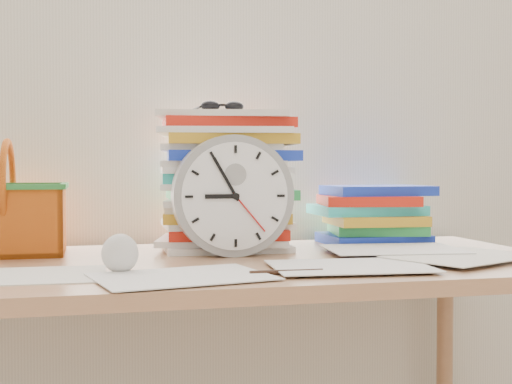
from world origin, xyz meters
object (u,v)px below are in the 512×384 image
object	(u,v)px
book_stack	(372,215)
basket	(8,198)
paper_stack	(227,181)
clock	(233,196)
desk	(237,295)

from	to	relation	value
book_stack	basket	distance (m)	0.88
basket	book_stack	bearing A→B (deg)	2.36
paper_stack	clock	distance (m)	0.14
clock	basket	bearing A→B (deg)	162.97
desk	basket	size ratio (longest dim) A/B	5.56
book_stack	basket	world-z (taller)	basket
desk	basket	distance (m)	0.56
book_stack	basket	bearing A→B (deg)	-178.54
clock	basket	xyz separation A→B (m)	(-0.48, 0.15, -0.01)
paper_stack	basket	xyz separation A→B (m)	(-0.50, 0.01, -0.04)
book_stack	desk	bearing A→B (deg)	-150.28
clock	book_stack	world-z (taller)	clock
desk	book_stack	size ratio (longest dim) A/B	4.91
clock	book_stack	distance (m)	0.44
desk	paper_stack	size ratio (longest dim) A/B	4.31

